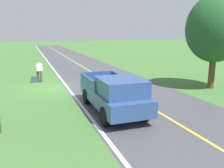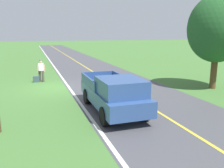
{
  "view_description": "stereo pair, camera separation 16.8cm",
  "coord_description": "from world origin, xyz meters",
  "px_view_note": "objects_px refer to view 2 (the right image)",
  "views": [
    {
      "loc": [
        1.67,
        16.46,
        3.77
      ],
      "look_at": [
        -1.91,
        6.53,
        1.46
      ],
      "focal_mm": 37.59,
      "sensor_mm": 36.0,
      "label": 1
    },
    {
      "loc": [
        1.51,
        16.52,
        3.77
      ],
      "look_at": [
        -1.91,
        6.53,
        1.46
      ],
      "focal_mm": 37.59,
      "sensor_mm": 36.0,
      "label": 2
    }
  ],
  "objects_px": {
    "suitcase_carried": "(36,79)",
    "tree_far_side_near": "(218,29)",
    "hitchhiker_walking": "(41,69)",
    "pickup_truck_passing": "(114,93)"
  },
  "relations": [
    {
      "from": "suitcase_carried",
      "to": "tree_far_side_near",
      "type": "relative_size",
      "value": 0.07
    },
    {
      "from": "hitchhiker_walking",
      "to": "pickup_truck_passing",
      "type": "xyz_separation_m",
      "value": [
        -2.99,
        8.78,
        -0.01
      ]
    },
    {
      "from": "suitcase_carried",
      "to": "tree_far_side_near",
      "type": "distance_m",
      "value": 13.59
    },
    {
      "from": "hitchhiker_walking",
      "to": "tree_far_side_near",
      "type": "xyz_separation_m",
      "value": [
        -11.1,
        6.25,
        3.06
      ]
    },
    {
      "from": "suitcase_carried",
      "to": "pickup_truck_passing",
      "type": "xyz_separation_m",
      "value": [
        -3.41,
        8.67,
        0.73
      ]
    },
    {
      "from": "hitchhiker_walking",
      "to": "pickup_truck_passing",
      "type": "height_order",
      "value": "pickup_truck_passing"
    },
    {
      "from": "hitchhiker_walking",
      "to": "tree_far_side_near",
      "type": "relative_size",
      "value": 0.28
    },
    {
      "from": "hitchhiker_walking",
      "to": "suitcase_carried",
      "type": "distance_m",
      "value": 0.86
    },
    {
      "from": "suitcase_carried",
      "to": "hitchhiker_walking",
      "type": "bearing_deg",
      "value": 100.86
    },
    {
      "from": "hitchhiker_walking",
      "to": "tree_far_side_near",
      "type": "height_order",
      "value": "tree_far_side_near"
    }
  ]
}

